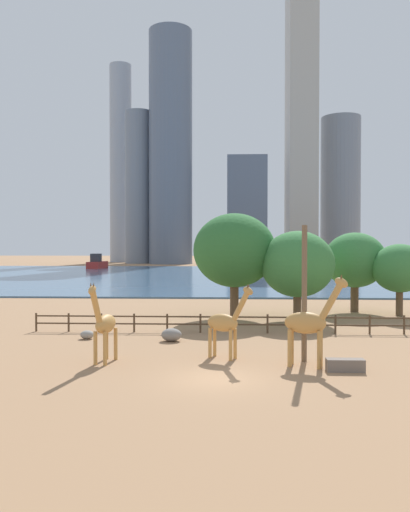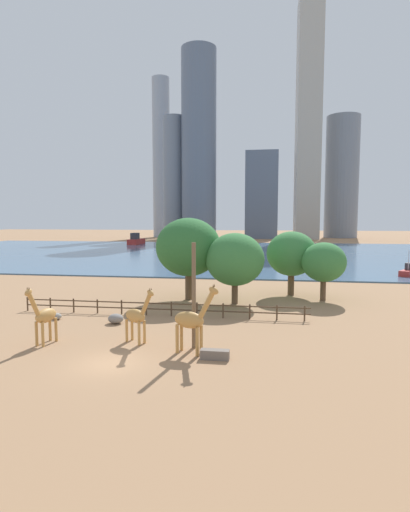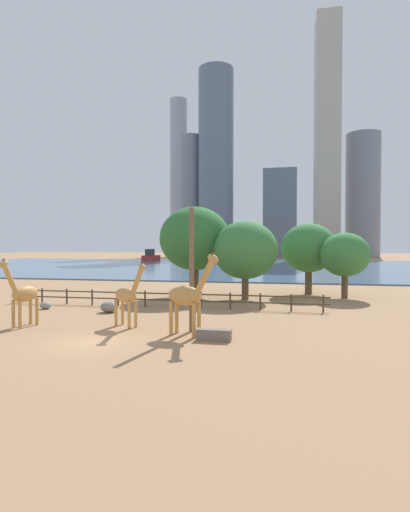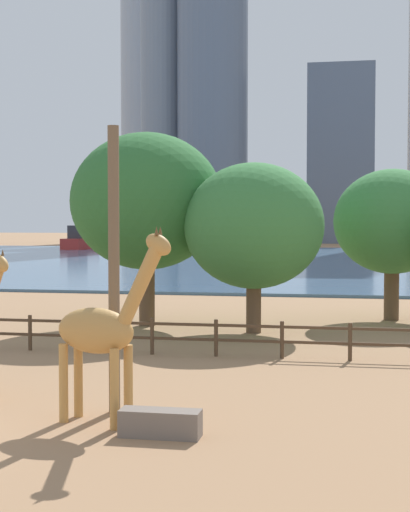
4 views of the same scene
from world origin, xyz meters
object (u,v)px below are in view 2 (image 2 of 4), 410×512
object	(u,v)px
giraffe_companion	(137,316)
boat_sailboat	(136,240)
giraffe_young	(44,316)
boulder_near_fence	(56,316)
giraffe_tall	(192,320)
tree_left_large	(235,259)
tree_center_broad	(324,262)
tree_left_small	(292,254)
utility_pole	(194,296)
tree_right_tall	(188,247)
feeding_trough	(215,354)
boat_ferry	(409,271)
boulder_by_pole	(116,319)

from	to	relation	value
giraffe_companion	boat_sailboat	world-z (taller)	giraffe_companion
giraffe_companion	giraffe_young	bearing A→B (deg)	-139.58
giraffe_companion	boulder_near_fence	world-z (taller)	giraffe_companion
giraffe_tall	boat_sailboat	xyz separation A→B (m)	(-37.94, 103.15, -0.71)
tree_left_large	giraffe_companion	bearing A→B (deg)	-112.43
tree_center_broad	tree_left_small	bearing A→B (deg)	141.94
giraffe_young	utility_pole	bearing A→B (deg)	105.30
giraffe_young	tree_right_tall	bearing A→B (deg)	168.35
feeding_trough	giraffe_tall	bearing A→B (deg)	153.16
giraffe_tall	tree_center_broad	world-z (taller)	tree_center_broad
utility_pole	tree_right_tall	distance (m)	16.32
tree_left_large	boat_ferry	xyz separation A→B (m)	(24.34, 22.81, -3.70)
giraffe_young	feeding_trough	size ratio (longest dim) A/B	2.36
tree_left_large	giraffe_young	bearing A→B (deg)	-128.16
boulder_near_fence	feeding_trough	xyz separation A→B (m)	(14.75, -7.68, 0.02)
tree_left_small	boulder_by_pole	bearing A→B (deg)	-135.76
tree_left_large	boat_sailboat	size ratio (longest dim) A/B	0.82
giraffe_tall	tree_left_small	bearing A→B (deg)	87.00
giraffe_young	tree_center_broad	bearing A→B (deg)	141.75
utility_pole	tree_right_tall	bearing A→B (deg)	102.19
tree_left_large	boat_sailboat	world-z (taller)	tree_left_large
giraffe_tall	boulder_by_pole	size ratio (longest dim) A/B	3.61
feeding_trough	tree_center_broad	distance (m)	21.81
boulder_near_fence	tree_center_broad	world-z (taller)	tree_center_broad
boulder_by_pole	boat_ferry	distance (m)	46.38
boulder_by_pole	feeding_trough	size ratio (longest dim) A/B	0.72
giraffe_tall	feeding_trough	xyz separation A→B (m)	(1.61, -0.81, -1.90)
giraffe_young	tree_left_large	world-z (taller)	tree_left_large
boulder_by_pole	tree_center_broad	world-z (taller)	tree_center_broad
boulder_near_fence	tree_left_large	world-z (taller)	tree_left_large
giraffe_companion	utility_pole	xyz separation A→B (m)	(4.12, -0.47, 1.63)
giraffe_tall	tree_center_broad	xyz separation A→B (m)	(10.76, 18.62, 1.88)
giraffe_tall	tree_center_broad	size ratio (longest dim) A/B	0.75
boulder_by_pole	boat_sailboat	bearing A→B (deg)	107.41
tree_right_tall	giraffe_young	bearing A→B (deg)	-112.57
feeding_trough	boulder_by_pole	bearing A→B (deg)	142.03
utility_pole	boat_sailboat	size ratio (longest dim) A/B	0.80
tree_left_large	tree_left_small	world-z (taller)	tree_left_small
utility_pole	boulder_near_fence	xyz separation A→B (m)	(-13.08, 5.72, -3.28)
boulder_by_pole	utility_pole	bearing A→B (deg)	-34.72
tree_center_broad	boat_ferry	distance (m)	25.15
tree_left_large	boat_ferry	size ratio (longest dim) A/B	1.66
utility_pole	tree_left_small	size ratio (longest dim) A/B	0.98
giraffe_companion	giraffe_young	xyz separation A→B (m)	(-6.20, -1.26, 0.08)
tree_left_small	tree_center_broad	bearing A→B (deg)	-38.06
giraffe_companion	tree_right_tall	distance (m)	15.81
giraffe_young	tree_right_tall	xyz separation A→B (m)	(6.91, 16.61, 3.64)
tree_right_tall	giraffe_companion	bearing A→B (deg)	-92.62
feeding_trough	tree_right_tall	distance (m)	19.25
tree_center_broad	boat_sailboat	size ratio (longest dim) A/B	0.70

